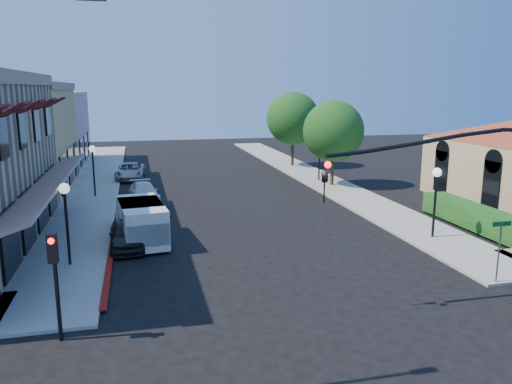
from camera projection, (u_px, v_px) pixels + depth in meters
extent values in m
plane|color=black|center=(333.00, 334.00, 15.18)|extent=(120.00, 120.00, 0.00)
cube|color=gray|center=(97.00, 183.00, 38.89)|extent=(3.50, 50.00, 0.12)
cube|color=gray|center=(309.00, 175.00, 42.87)|extent=(3.50, 50.00, 0.12)
cube|color=maroon|center=(110.00, 264.00, 21.23)|extent=(0.25, 10.00, 0.06)
cube|color=tan|center=(13.00, 77.00, 21.64)|extent=(0.50, 18.20, 0.60)
cube|color=#561416|center=(48.00, 183.00, 22.85)|extent=(1.75, 17.00, 0.67)
cube|color=#571113|center=(14.00, 109.00, 18.63)|extent=(1.02, 1.50, 0.60)
cube|color=#571113|center=(32.00, 106.00, 21.87)|extent=(1.02, 1.50, 0.60)
cube|color=#571113|center=(45.00, 104.00, 25.10)|extent=(1.02, 1.50, 0.60)
cube|color=#571113|center=(55.00, 102.00, 28.34)|extent=(1.02, 1.50, 0.60)
cube|color=black|center=(10.00, 241.00, 19.05)|extent=(0.12, 2.60, 2.60)
cube|color=black|center=(28.00, 219.00, 22.29)|extent=(0.12, 2.60, 2.60)
cube|color=black|center=(41.00, 202.00, 25.52)|extent=(0.12, 2.60, 2.60)
cube|color=black|center=(52.00, 190.00, 28.76)|extent=(0.12, 2.60, 2.60)
cube|color=#D3A99F|center=(28.00, 130.00, 47.13)|extent=(10.00, 12.00, 7.00)
cube|color=black|center=(491.00, 185.00, 29.05)|extent=(0.12, 1.40, 2.80)
cube|color=black|center=(441.00, 171.00, 33.81)|extent=(0.12, 1.40, 2.80)
cube|color=#164413|center=(475.00, 229.00, 26.41)|extent=(1.40, 8.00, 1.10)
cylinder|color=#372516|center=(332.00, 172.00, 37.92)|extent=(0.28, 0.28, 2.10)
sphere|color=#164413|center=(333.00, 131.00, 37.28)|extent=(4.56, 4.56, 4.56)
cylinder|color=#372516|center=(292.00, 155.00, 47.42)|extent=(0.28, 0.28, 2.27)
sphere|color=#164413|center=(293.00, 119.00, 46.73)|extent=(4.94, 4.94, 4.94)
cylinder|color=black|center=(438.00, 142.00, 16.40)|extent=(7.80, 0.14, 0.14)
imported|color=black|center=(325.00, 173.00, 15.70)|extent=(0.20, 0.16, 1.00)
sphere|color=#FF0C0C|center=(328.00, 165.00, 15.46)|extent=(0.22, 0.22, 0.22)
cylinder|color=black|center=(57.00, 293.00, 14.48)|extent=(0.12, 0.12, 3.00)
cube|color=black|center=(52.00, 248.00, 14.06)|extent=(0.28, 0.22, 0.85)
sphere|color=#FF0C0C|center=(51.00, 241.00, 13.89)|extent=(0.18, 0.18, 0.18)
cylinder|color=#595B5E|center=(499.00, 253.00, 18.73)|extent=(0.06, 0.06, 2.50)
cube|color=#0C591E|center=(502.00, 224.00, 18.49)|extent=(0.80, 0.04, 0.18)
cylinder|color=black|center=(67.00, 230.00, 20.54)|extent=(0.12, 0.12, 3.20)
sphere|color=white|center=(64.00, 188.00, 20.18)|extent=(0.44, 0.44, 0.44)
cylinder|color=black|center=(94.00, 174.00, 33.87)|extent=(0.12, 0.12, 3.20)
sphere|color=white|center=(92.00, 149.00, 33.51)|extent=(0.44, 0.44, 0.44)
cylinder|color=black|center=(435.00, 208.00, 24.41)|extent=(0.12, 0.12, 3.20)
sphere|color=white|center=(437.00, 172.00, 24.05)|extent=(0.44, 0.44, 0.44)
cylinder|color=black|center=(319.00, 162.00, 39.64)|extent=(0.12, 0.12, 3.20)
sphere|color=white|center=(320.00, 140.00, 39.28)|extent=(0.44, 0.44, 0.44)
cube|color=silver|center=(142.00, 221.00, 23.91)|extent=(2.44, 4.67, 1.83)
cube|color=silver|center=(148.00, 234.00, 22.16)|extent=(1.94, 0.82, 1.02)
cube|color=black|center=(146.00, 221.00, 22.38)|extent=(1.73, 0.30, 0.91)
cube|color=black|center=(140.00, 211.00, 24.10)|extent=(2.25, 2.85, 0.91)
cylinder|color=black|center=(127.00, 247.00, 22.37)|extent=(0.33, 0.70, 0.67)
cylinder|color=black|center=(121.00, 230.00, 25.17)|extent=(0.33, 0.70, 0.67)
cylinder|color=black|center=(166.00, 243.00, 22.95)|extent=(0.33, 0.70, 0.67)
cylinder|color=black|center=(155.00, 226.00, 25.75)|extent=(0.33, 0.70, 0.67)
imported|color=black|center=(127.00, 234.00, 23.22)|extent=(1.73, 4.00, 1.34)
imported|color=#B0B3B5|center=(128.00, 220.00, 26.04)|extent=(1.29, 3.43, 1.12)
imported|color=white|center=(144.00, 192.00, 32.91)|extent=(2.14, 4.28, 1.19)
imported|color=#A0A1A5|center=(130.00, 171.00, 40.96)|extent=(2.50, 4.88, 1.32)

